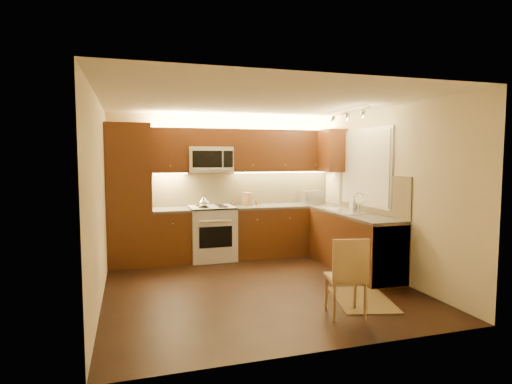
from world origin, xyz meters
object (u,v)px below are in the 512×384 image
object	(u,v)px
sink	(349,207)
toaster_oven	(312,197)
microwave	(210,160)
dining_chair	(345,276)
soap_bottle	(353,202)
knife_block	(247,199)
kettle	(204,202)
stove	(212,233)

from	to	relation	value
sink	toaster_oven	distance (m)	1.19
microwave	dining_chair	bearing A→B (deg)	-73.04
toaster_oven	soap_bottle	bearing A→B (deg)	-71.61
knife_block	toaster_oven	bearing A→B (deg)	-22.39
knife_block	dining_chair	xyz separation A→B (m)	(0.27, -3.06, -0.57)
sink	knife_block	size ratio (longest dim) A/B	3.70
microwave	soap_bottle	bearing A→B (deg)	-23.29
microwave	dining_chair	world-z (taller)	microwave
soap_bottle	dining_chair	world-z (taller)	soap_bottle
soap_bottle	microwave	bearing A→B (deg)	149.77
microwave	sink	bearing A→B (deg)	-32.21
toaster_oven	soap_bottle	distance (m)	0.96
microwave	dining_chair	size ratio (longest dim) A/B	0.84
microwave	toaster_oven	xyz separation A→B (m)	(1.89, -0.07, -0.70)
microwave	dining_chair	distance (m)	3.46
dining_chair	sink	bearing A→B (deg)	71.58
kettle	soap_bottle	size ratio (longest dim) A/B	0.94
stove	soap_bottle	bearing A→B (deg)	-20.31
microwave	knife_block	xyz separation A→B (m)	(0.66, -0.02, -0.70)
soap_bottle	toaster_oven	bearing A→B (deg)	104.52
toaster_oven	dining_chair	xyz separation A→B (m)	(-0.95, -3.01, -0.57)
kettle	dining_chair	distance (m)	3.08
microwave	toaster_oven	world-z (taller)	microwave
soap_bottle	sink	bearing A→B (deg)	-135.99
sink	dining_chair	xyz separation A→B (m)	(-1.06, -1.82, -0.52)
stove	sink	distance (m)	2.35
knife_block	kettle	bearing A→B (deg)	176.32
microwave	soap_bottle	size ratio (longest dim) A/B	3.59
sink	dining_chair	bearing A→B (deg)	-120.22
sink	kettle	xyz separation A→B (m)	(-2.15, 1.00, 0.04)
microwave	sink	xyz separation A→B (m)	(2.00, -1.26, -0.74)
kettle	toaster_oven	size ratio (longest dim) A/B	0.49
kettle	toaster_oven	xyz separation A→B (m)	(2.04, 0.18, 0.00)
microwave	soap_bottle	distance (m)	2.54
soap_bottle	knife_block	bearing A→B (deg)	142.11
sink	soap_bottle	size ratio (longest dim) A/B	4.06
stove	knife_block	distance (m)	0.87
stove	dining_chair	world-z (taller)	stove
kettle	knife_block	bearing A→B (deg)	36.25
knife_block	stove	bearing A→B (deg)	170.01
stove	sink	size ratio (longest dim) A/B	1.07
knife_block	dining_chair	bearing A→B (deg)	-104.73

